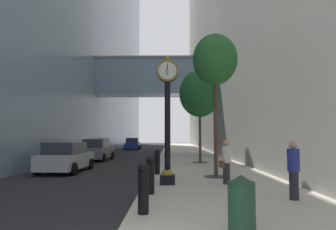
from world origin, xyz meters
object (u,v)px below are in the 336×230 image
(bollard_fourth, at_px, (157,161))
(trash_bin, at_px, (242,202))
(bollard_nearest, at_px, (143,187))
(car_silver_mid, at_px, (66,158))
(street_tree_mid_near, at_px, (200,94))
(car_blue_far, at_px, (133,144))
(street_tree_near, at_px, (215,61))
(car_grey_near, at_px, (97,150))
(bollard_second, at_px, (150,174))
(street_clock, at_px, (168,113))
(pedestrian_walking, at_px, (226,160))
(pedestrian_by_clock, at_px, (294,168))

(bollard_fourth, relative_size, trash_bin, 1.11)
(bollard_fourth, height_order, trash_bin, bollard_fourth)
(bollard_nearest, height_order, car_silver_mid, car_silver_mid)
(bollard_fourth, distance_m, street_tree_mid_near, 8.06)
(car_silver_mid, bearing_deg, bollard_fourth, -21.91)
(trash_bin, distance_m, car_blue_far, 38.38)
(street_tree_near, bearing_deg, car_grey_near, 126.19)
(car_grey_near, height_order, car_silver_mid, car_grey_near)
(bollard_second, xyz_separation_m, car_blue_far, (-4.75, 34.09, 0.05))
(street_clock, xyz_separation_m, bollard_second, (-0.51, -1.93, -2.05))
(bollard_second, height_order, trash_bin, bollard_second)
(car_blue_far, bearing_deg, bollard_fourth, -80.75)
(car_blue_far, bearing_deg, street_clock, -80.70)
(pedestrian_walking, bearing_deg, street_clock, -178.12)
(bollard_nearest, bearing_deg, pedestrian_walking, 58.63)
(bollard_nearest, distance_m, trash_bin, 2.34)
(street_tree_mid_near, bearing_deg, car_grey_near, 156.79)
(bollard_second, height_order, bollard_fourth, same)
(pedestrian_walking, distance_m, car_blue_far, 32.95)
(bollard_nearest, distance_m, bollard_second, 2.45)
(bollard_fourth, xyz_separation_m, pedestrian_by_clock, (4.12, -5.73, 0.27))
(street_clock, xyz_separation_m, trash_bin, (1.47, -5.62, -2.12))
(bollard_nearest, distance_m, pedestrian_walking, 5.22)
(trash_bin, bearing_deg, bollard_second, 118.27)
(bollard_nearest, xyz_separation_m, pedestrian_by_clock, (4.12, 1.62, 0.27))
(street_tree_mid_near, relative_size, pedestrian_walking, 3.80)
(bollard_fourth, bearing_deg, pedestrian_walking, -46.91)
(pedestrian_walking, bearing_deg, car_grey_near, 121.90)
(street_tree_near, distance_m, car_blue_far, 31.30)
(street_tree_near, bearing_deg, street_tree_mid_near, 90.00)
(bollard_fourth, xyz_separation_m, trash_bin, (1.98, -8.59, -0.07))
(bollard_nearest, distance_m, street_tree_near, 8.34)
(street_tree_near, height_order, car_grey_near, street_tree_near)
(street_tree_mid_near, bearing_deg, street_clock, -102.67)
(street_clock, height_order, trash_bin, street_clock)
(bollard_nearest, distance_m, pedestrian_by_clock, 4.44)
(bollard_second, xyz_separation_m, street_tree_mid_near, (2.63, 11.35, 4.07))
(car_silver_mid, bearing_deg, trash_bin, -56.65)
(street_tree_mid_near, xyz_separation_m, pedestrian_walking, (0.09, -9.35, -3.81))
(car_blue_far, bearing_deg, pedestrian_by_clock, -75.74)
(pedestrian_walking, relative_size, car_grey_near, 0.41)
(bollard_fourth, bearing_deg, car_grey_near, 117.91)
(bollard_second, distance_m, street_tree_near, 6.62)
(bollard_second, distance_m, street_tree_mid_near, 12.34)
(street_clock, height_order, street_tree_near, street_tree_near)
(street_clock, distance_m, street_tree_near, 3.89)
(car_grey_near, xyz_separation_m, car_blue_far, (0.44, 19.40, -0.01))
(street_clock, distance_m, car_silver_mid, 7.69)
(trash_bin, relative_size, pedestrian_by_clock, 0.63)
(pedestrian_walking, xyz_separation_m, car_grey_near, (-7.90, 12.70, -0.20))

